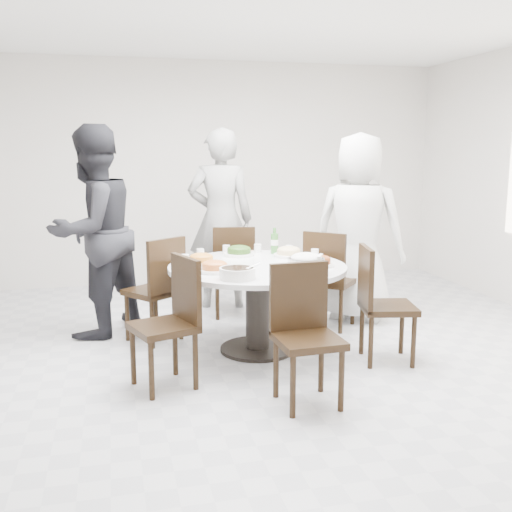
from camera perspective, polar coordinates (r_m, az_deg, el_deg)
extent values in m
cube|color=silver|center=(5.13, 1.54, -9.36)|extent=(6.00, 6.00, 0.01)
cube|color=white|center=(4.95, 1.71, 22.83)|extent=(6.00, 6.00, 0.01)
cube|color=silver|center=(7.77, -4.24, 7.88)|extent=(6.00, 0.01, 2.80)
cylinder|color=white|center=(5.12, 0.13, -5.00)|extent=(1.50, 1.50, 0.75)
cube|color=black|center=(5.83, 7.15, -2.17)|extent=(0.59, 0.59, 0.95)
cube|color=black|center=(6.18, -2.16, -1.37)|extent=(0.48, 0.48, 0.95)
cube|color=black|center=(5.46, -9.76, -3.11)|extent=(0.59, 0.59, 0.95)
cube|color=black|center=(4.38, -8.86, -6.42)|extent=(0.54, 0.54, 0.95)
cube|color=black|center=(4.06, 5.01, -7.70)|extent=(0.44, 0.44, 0.95)
cube|color=black|center=(4.97, 12.47, -4.54)|extent=(0.50, 0.50, 0.95)
imported|color=silver|center=(6.04, 9.74, 2.64)|extent=(1.09, 1.02, 1.87)
imported|color=black|center=(6.47, -3.39, 3.53)|extent=(0.77, 0.56, 1.93)
imported|color=black|center=(5.66, -15.23, 2.23)|extent=(1.18, 1.18, 1.93)
cylinder|color=white|center=(5.46, -1.63, 0.39)|extent=(0.28, 0.28, 0.07)
cylinder|color=white|center=(5.42, 3.13, 0.31)|extent=(0.27, 0.27, 0.07)
cylinder|color=white|center=(5.10, -5.23, -0.39)|extent=(0.26, 0.26, 0.07)
cylinder|color=white|center=(5.01, 5.98, -0.61)|extent=(0.25, 0.25, 0.06)
cylinder|color=white|center=(4.76, -3.96, -1.14)|extent=(0.26, 0.26, 0.07)
cylinder|color=silver|center=(4.70, 4.80, -0.95)|extent=(0.29, 0.29, 0.12)
cylinder|color=white|center=(4.52, -1.78, -1.64)|extent=(0.27, 0.27, 0.08)
cylinder|color=#35732E|center=(5.57, 1.77, 1.47)|extent=(0.07, 0.07, 0.24)
cylinder|color=white|center=(5.63, -1.80, 0.73)|extent=(0.07, 0.07, 0.08)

